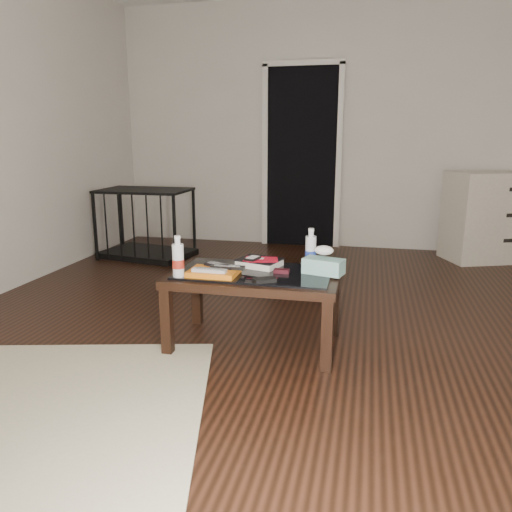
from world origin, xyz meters
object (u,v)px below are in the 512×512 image
(textbook, at_px, (259,263))
(water_bottle_left, at_px, (178,256))
(tissue_box, at_px, (324,266))
(coffee_table, at_px, (255,282))
(water_bottle_right, at_px, (311,248))
(pet_crate, at_px, (147,235))
(dresser, at_px, (507,216))

(textbook, xyz_separation_m, water_bottle_left, (-0.40, -0.33, 0.10))
(tissue_box, bearing_deg, coffee_table, -158.29)
(textbook, xyz_separation_m, water_bottle_right, (0.31, 0.07, 0.10))
(coffee_table, height_order, water_bottle_left, water_bottle_left)
(coffee_table, height_order, tissue_box, tissue_box)
(textbook, distance_m, water_bottle_left, 0.53)
(pet_crate, relative_size, water_bottle_left, 4.17)
(water_bottle_left, bearing_deg, coffee_table, 27.23)
(pet_crate, xyz_separation_m, tissue_box, (2.03, -1.95, 0.28))
(pet_crate, relative_size, tissue_box, 4.32)
(coffee_table, bearing_deg, dresser, 53.13)
(textbook, distance_m, tissue_box, 0.41)
(dresser, xyz_separation_m, water_bottle_left, (-2.42, -2.91, 0.13))
(water_bottle_left, bearing_deg, tissue_box, 17.00)
(coffee_table, xyz_separation_m, dresser, (2.03, 2.70, 0.05))
(coffee_table, relative_size, tissue_box, 4.35)
(textbook, height_order, water_bottle_right, water_bottle_right)
(coffee_table, bearing_deg, pet_crate, 129.31)
(pet_crate, bearing_deg, textbook, -38.50)
(coffee_table, xyz_separation_m, water_bottle_right, (0.31, 0.19, 0.18))
(water_bottle_left, height_order, tissue_box, water_bottle_left)
(coffee_table, relative_size, pet_crate, 1.01)
(water_bottle_left, height_order, water_bottle_right, same)
(pet_crate, bearing_deg, dresser, 21.31)
(pet_crate, xyz_separation_m, textbook, (1.63, -1.87, 0.25))
(water_bottle_left, relative_size, tissue_box, 1.03)
(textbook, xyz_separation_m, tissue_box, (0.40, -0.08, 0.02))
(dresser, distance_m, pet_crate, 3.73)
(pet_crate, height_order, tissue_box, pet_crate)
(textbook, height_order, water_bottle_left, water_bottle_left)
(textbook, relative_size, water_bottle_right, 1.05)
(water_bottle_right, distance_m, tissue_box, 0.19)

